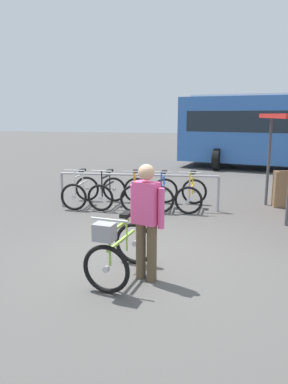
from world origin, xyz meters
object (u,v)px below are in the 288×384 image
at_px(racked_bike_orange, 135,193).
at_px(featured_bicycle, 119,250).
at_px(racked_bike_black, 108,192).
at_px(racked_bike_white, 81,191).
at_px(person_with_featured_bike, 146,217).
at_px(racked_bike_yellow, 191,194).
at_px(racked_bike_blue, 163,193).

relative_size(racked_bike_orange, featured_bicycle, 1.01).
xyz_separation_m(racked_bike_black, racked_bike_orange, (0.70, 0.07, 0.00)).
xyz_separation_m(racked_bike_white, racked_bike_black, (0.70, 0.07, 0.00)).
height_order(racked_bike_white, person_with_featured_bike, person_with_featured_bike).
height_order(racked_bike_white, racked_bike_orange, same).
relative_size(racked_bike_white, person_with_featured_bike, 0.68).
xyz_separation_m(racked_bike_yellow, person_with_featured_bike, (-0.23, -4.09, 0.54)).
height_order(racked_bike_blue, racked_bike_yellow, same).
relative_size(racked_bike_blue, featured_bicycle, 0.92).
xyz_separation_m(racked_bike_white, racked_bike_blue, (2.09, 0.20, 0.00)).
distance_m(racked_bike_black, featured_bicycle, 4.26).
bearing_deg(racked_bike_yellow, racked_bike_orange, -174.55).
bearing_deg(featured_bicycle, racked_bike_orange, 101.10).
height_order(featured_bicycle, person_with_featured_bike, person_with_featured_bike).
distance_m(racked_bike_yellow, person_with_featured_bike, 4.13).
bearing_deg(racked_bike_yellow, person_with_featured_bike, -93.26).
bearing_deg(racked_bike_orange, racked_bike_yellow, 5.45).
height_order(racked_bike_black, racked_bike_yellow, same).
distance_m(racked_bike_white, featured_bicycle, 4.49).
bearing_deg(racked_bike_blue, racked_bike_orange, -174.55).
xyz_separation_m(racked_bike_yellow, featured_bicycle, (-0.60, -4.19, 0.08)).
bearing_deg(person_with_featured_bike, featured_bicycle, -165.41).
bearing_deg(featured_bicycle, racked_bike_yellow, 81.87).
relative_size(racked_bike_orange, racked_bike_blue, 1.10).
relative_size(racked_bike_blue, racked_bike_yellow, 0.99).
relative_size(racked_bike_black, racked_bike_yellow, 1.00).
bearing_deg(racked_bike_black, racked_bike_yellow, 5.45).
distance_m(racked_bike_orange, person_with_featured_bike, 4.16).
bearing_deg(racked_bike_orange, racked_bike_black, -174.55).
distance_m(racked_bike_blue, featured_bicycle, 4.12).
xyz_separation_m(featured_bicycle, person_with_featured_bike, (0.37, 0.10, 0.46)).
height_order(racked_bike_black, racked_bike_blue, same).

